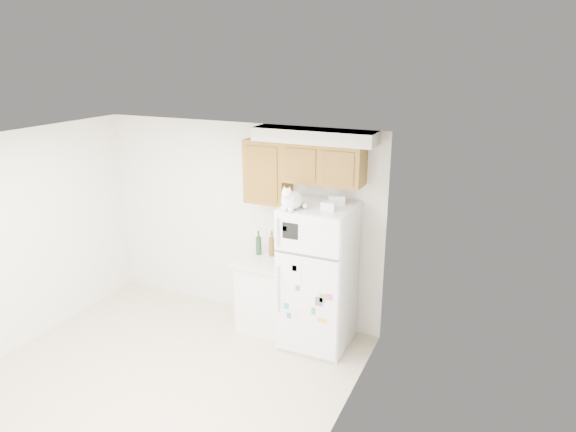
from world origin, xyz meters
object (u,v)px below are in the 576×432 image
Objects in this scene: refrigerator at (318,276)px; bottle_green at (259,243)px; base_counter at (267,293)px; storage_box_back at (337,200)px; bottle_amber at (272,244)px; storage_box_front at (329,206)px; cat at (291,200)px.

bottle_green is at bearing 168.50° from refrigerator.
refrigerator is 0.79m from base_counter.
storage_box_back is 0.59× the size of bottle_green.
bottle_green is 0.17m from bottle_amber.
storage_box_front is (-0.00, -0.25, -0.01)m from storage_box_back.
storage_box_back is at bearing 41.74° from refrigerator.
storage_box_back reaches higher than base_counter.
storage_box_front reaches higher than bottle_amber.
bottle_green is at bearing 157.72° from storage_box_back.
bottle_amber is at bearing 163.76° from refrigerator.
cat is (-0.22, -0.25, 0.96)m from refrigerator.
refrigerator is 1.85× the size of base_counter.
base_counter is 1.46m from cat.
base_counter is 5.11× the size of storage_box_back.
base_counter is at bearing 168.91° from storage_box_front.
base_counter is 0.63m from bottle_amber.
refrigerator is 4.22× the size of cat.
storage_box_front reaches higher than bottle_green.
storage_box_back is (0.38, 0.39, -0.06)m from cat.
storage_box_back reaches higher than bottle_green.
base_counter is 2.29× the size of cat.
storage_box_front reaches higher than refrigerator.
storage_box_front is at bearing -12.59° from base_counter.
bottle_green is at bearing 165.50° from storage_box_front.
storage_box_back is 0.57× the size of bottle_amber.
storage_box_front is at bearing -16.00° from bottle_green.
cat reaches higher than storage_box_back.
refrigerator is 0.89m from bottle_green.
refrigerator is at bearing -11.50° from bottle_green.
refrigerator is at bearing 144.65° from storage_box_front.
refrigerator is 1.01m from cat.
cat is at bearing -158.23° from storage_box_front.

